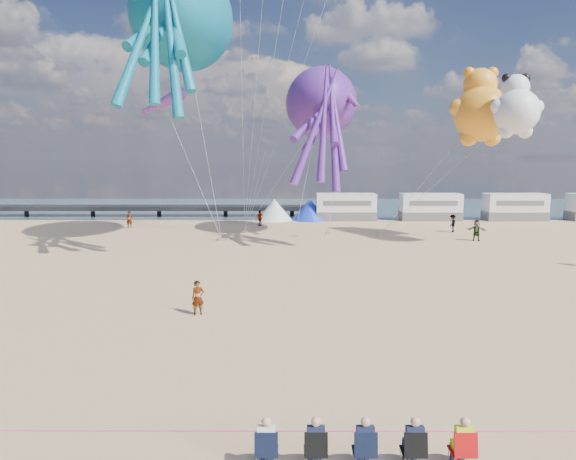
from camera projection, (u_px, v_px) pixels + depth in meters
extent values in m
plane|color=tan|center=(299.00, 357.00, 18.14)|extent=(120.00, 120.00, 0.00)
plane|color=#31505E|center=(292.00, 207.00, 72.59)|extent=(120.00, 120.00, 0.00)
cube|color=black|center=(59.00, 208.00, 61.63)|extent=(60.00, 3.00, 0.50)
cube|color=silver|center=(346.00, 207.00, 57.52)|extent=(6.60, 2.50, 3.00)
cube|color=silver|center=(430.00, 207.00, 57.50)|extent=(6.60, 2.50, 3.00)
cube|color=silver|center=(515.00, 207.00, 57.47)|extent=(6.60, 2.50, 3.00)
cone|color=white|center=(274.00, 210.00, 57.58)|extent=(4.00, 4.00, 2.40)
cone|color=#1933CC|center=(310.00, 210.00, 57.57)|extent=(4.00, 4.00, 2.40)
cylinder|color=#F2338C|center=(302.00, 431.00, 13.19)|extent=(34.00, 0.03, 0.03)
imported|color=tan|center=(198.00, 298.00, 22.91)|extent=(0.67, 0.56, 1.56)
imported|color=#7F6659|center=(453.00, 223.00, 48.35)|extent=(0.99, 1.03, 1.68)
imported|color=#7F6659|center=(260.00, 218.00, 52.82)|extent=(1.13, 1.19, 1.62)
imported|color=#7F6659|center=(477.00, 230.00, 43.29)|extent=(1.12, 0.73, 1.77)
imported|color=#7F6659|center=(130.00, 220.00, 51.07)|extent=(1.61, 0.62, 1.70)
cube|color=gray|center=(222.00, 239.00, 43.53)|extent=(0.50, 0.35, 0.22)
cube|color=gray|center=(295.00, 236.00, 45.46)|extent=(0.50, 0.35, 0.22)
cube|color=gray|center=(380.00, 234.00, 46.43)|extent=(0.50, 0.35, 0.22)
cube|color=gray|center=(328.00, 233.00, 47.27)|extent=(0.50, 0.35, 0.22)
cube|color=gray|center=(245.00, 232.00, 48.01)|extent=(0.50, 0.35, 0.22)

